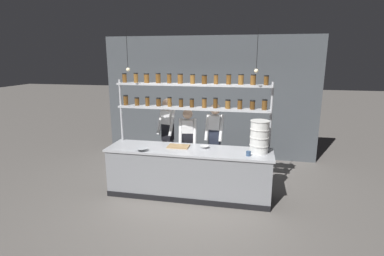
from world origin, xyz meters
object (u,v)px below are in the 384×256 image
Objects in this scene: chef_right at (215,138)px; cutting_board at (178,146)px; chef_left at (168,132)px; serving_cup_front at (248,154)px; spice_shelf_unit at (193,98)px; container_stack at (259,137)px; chef_center at (188,142)px; prep_bowl_near_left at (204,147)px; prep_bowl_center_front at (141,150)px.

cutting_board is (-0.62, -0.58, -0.04)m from chef_right.
chef_left is 1.99m from serving_cup_front.
spice_shelf_unit reaches higher than container_stack.
prep_bowl_near_left is (0.42, -0.45, 0.05)m from chef_center.
container_stack is at bearing -12.51° from spice_shelf_unit.
serving_cup_front is (1.74, -0.97, -0.05)m from chef_left.
spice_shelf_unit is 5.06× the size of container_stack.
prep_bowl_near_left is at bearing 176.21° from container_stack.
prep_bowl_near_left is (-0.12, -0.56, -0.02)m from chef_right.
container_stack is (1.91, -0.75, 0.21)m from chef_left.
chef_right is at bearing 129.92° from serving_cup_front.
chef_left reaches higher than prep_bowl_near_left.
prep_bowl_center_front reaches higher than cutting_board.
spice_shelf_unit is at bearing 167.49° from container_stack.
chef_right is 8.11× the size of prep_bowl_center_front.
container_stack reaches higher than prep_bowl_center_front.
prep_bowl_near_left is (-1.00, 0.07, -0.27)m from container_stack.
spice_shelf_unit is 1.01m from chef_right.
chef_right is (1.04, -0.13, -0.04)m from chef_left.
cutting_board is (-0.23, -0.24, -0.91)m from spice_shelf_unit.
chef_center reaches higher than container_stack.
spice_shelf_unit is 1.89× the size of chef_center.
spice_shelf_unit is 35.16× the size of serving_cup_front.
spice_shelf_unit is 1.77× the size of chef_right.
prep_bowl_center_front is (-0.60, -0.39, 0.02)m from cutting_board.
serving_cup_front is at bearing -44.25° from chef_right.
container_stack is at bearing 9.42° from prep_bowl_center_front.
container_stack is 1.47× the size of cutting_board.
cutting_board is at bearing -130.78° from chef_right.
chef_center is 0.94× the size of chef_right.
chef_center is at bearing 81.15° from cutting_board.
chef_left is 0.56m from chef_center.
chef_center is 1.44m from serving_cup_front.
cutting_board is at bearing 169.09° from serving_cup_front.
chef_right is at bearing 0.72° from chef_center.
spice_shelf_unit reaches higher than cutting_board.
serving_cup_front is at bearing -10.91° from cutting_board.
serving_cup_front is (-0.18, -0.22, -0.25)m from container_stack.
chef_left reaches higher than cutting_board.
chef_left is (-0.65, 0.47, -0.83)m from spice_shelf_unit.
prep_bowl_near_left is (0.27, -0.21, -0.90)m from spice_shelf_unit.
chef_left is at bearing 178.63° from chef_right.
serving_cup_front is at bearing -40.52° from chef_center.
chef_right is at bearing 144.65° from container_stack.
container_stack is 3.41× the size of prep_bowl_near_left.
chef_left is at bearing 143.97° from spice_shelf_unit.
cutting_board is 0.50m from prep_bowl_near_left.
spice_shelf_unit is at bearing 37.22° from prep_bowl_center_front.
container_stack is 0.38m from serving_cup_front.
prep_bowl_center_front is at bearing -84.01° from chef_left.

